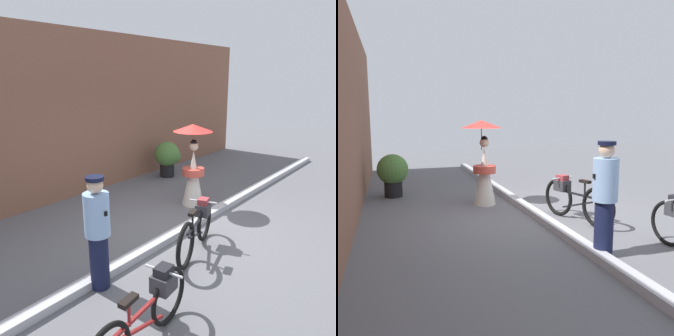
{
  "view_description": "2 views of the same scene",
  "coord_description": "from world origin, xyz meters",
  "views": [
    {
      "loc": [
        -4.85,
        -3.42,
        2.8
      ],
      "look_at": [
        0.08,
        0.59,
        1.08
      ],
      "focal_mm": 36.04,
      "sensor_mm": 36.0,
      "label": 1
    },
    {
      "loc": [
        -6.46,
        2.61,
        1.93
      ],
      "look_at": [
        0.32,
        0.44,
        0.9
      ],
      "focal_mm": 39.11,
      "sensor_mm": 36.0,
      "label": 2
    }
  ],
  "objects": [
    {
      "name": "person_officer",
      "position": [
        -2.28,
        -0.13,
        0.84
      ],
      "size": [
        0.34,
        0.38,
        1.59
      ],
      "color": "#141938",
      "rests_on": "ground_plane"
    },
    {
      "name": "person_with_parasol",
      "position": [
        1.09,
        0.7,
        0.95
      ],
      "size": [
        0.86,
        0.86,
        1.82
      ],
      "color": "silver",
      "rests_on": "ground_plane"
    },
    {
      "name": "bicycle_near_officer",
      "position": [
        -0.61,
        -0.58,
        0.42
      ],
      "size": [
        1.66,
        0.63,
        0.8
      ],
      "color": "black",
      "rests_on": "ground_plane"
    },
    {
      "name": "ground_plane",
      "position": [
        0.0,
        0.0,
        0.0
      ],
      "size": [
        30.0,
        30.0,
        0.0
      ],
      "primitive_type": "plane",
      "color": "slate"
    },
    {
      "name": "sidewalk_curb",
      "position": [
        0.0,
        0.0,
        0.06
      ],
      "size": [
        14.0,
        0.2,
        0.12
      ],
      "primitive_type": "cube",
      "color": "#B2B2B7",
      "rests_on": "ground_plane"
    },
    {
      "name": "potted_plant_by_door",
      "position": [
        2.49,
        2.55,
        0.59
      ],
      "size": [
        0.74,
        0.72,
        1.02
      ],
      "color": "black",
      "rests_on": "ground_plane"
    }
  ]
}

